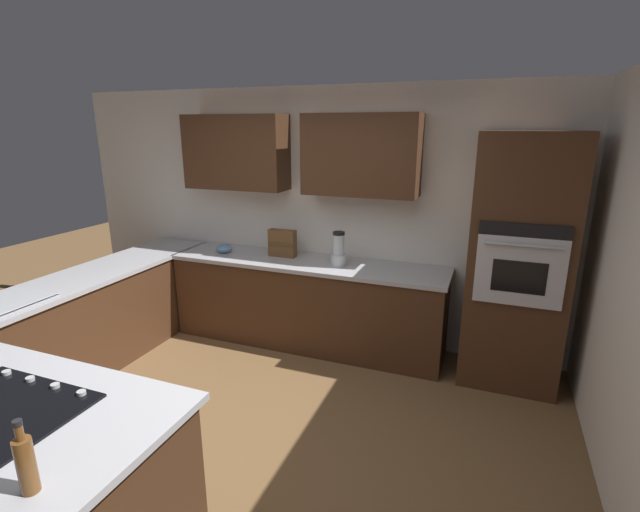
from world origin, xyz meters
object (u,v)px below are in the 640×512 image
Objects in this scene: wall_oven at (518,264)px; spice_rack at (282,243)px; cooktop at (0,409)px; second_bottle at (26,463)px; blender at (339,251)px; mixing_bowl at (224,248)px.

wall_oven is 2.25m from spice_rack.
wall_oven reaches higher than cooktop.
second_bottle is at bearing 153.51° from cooktop.
blender is (1.60, 0.01, -0.04)m from wall_oven.
wall_oven is at bearing -179.54° from blender.
cooktop is 2.92m from blender.
wall_oven is at bearing -119.10° from second_bottle.
spice_rack is at bearing -91.81° from cooktop.
cooktop is at bearing 101.20° from mixing_bowl.
wall_oven is at bearing 177.87° from spice_rack.
second_bottle reaches higher than spice_rack.
mixing_bowl is at bearing -78.80° from cooktop.
wall_oven is 2.90m from mixing_bowl.
second_bottle is (-0.60, 0.30, 0.12)m from cooktop.
mixing_bowl is at bearing 8.46° from spice_rack.
spice_rack is 3.25m from second_bottle.
mixing_bowl is 0.60× the size of spice_rack.
blender is at bearing 180.00° from mixing_bowl.
cooktop is at bearing 75.23° from blender.
spice_rack is (-0.09, -2.91, 0.13)m from cooktop.
cooktop is 2.27× the size of blender.
cooktop is 2.87m from mixing_bowl.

